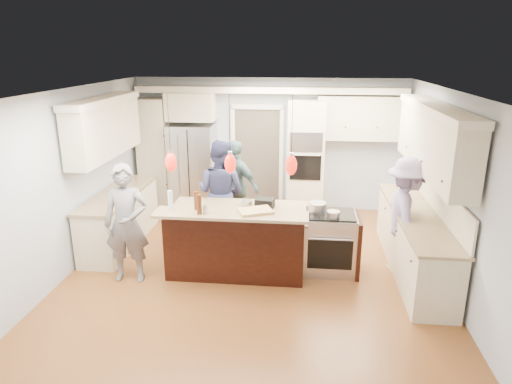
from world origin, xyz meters
TOP-DOWN VIEW (x-y plane):
  - ground_plane at (0.00, 0.00)m, footprint 6.00×6.00m
  - room_shell at (0.00, 0.00)m, footprint 5.54×6.04m
  - refrigerator at (-1.55, 2.64)m, footprint 0.90×0.70m
  - oven_column at (0.75, 2.67)m, footprint 0.72×0.69m
  - back_upper_cabinets at (-0.75, 2.76)m, footprint 5.30×0.61m
  - right_counter_run at (2.44, 0.30)m, footprint 0.64×3.10m
  - left_cabinets at (-2.44, 0.80)m, footprint 0.64×2.30m
  - kitchen_island at (-0.25, 0.07)m, footprint 2.10×1.46m
  - island_range at (1.16, 0.15)m, footprint 0.82×0.71m
  - pendant_lights at (-0.25, -0.51)m, footprint 1.75×0.15m
  - person_bar_end at (-1.77, -0.45)m, footprint 0.67×0.47m
  - person_far_left at (-0.68, 1.03)m, footprint 1.06×0.94m
  - person_far_right at (-0.50, 1.60)m, footprint 1.07×0.85m
  - person_range_side at (2.25, 0.28)m, footprint 0.72×1.18m
  - floor_rug at (2.40, 0.05)m, footprint 0.75×0.95m
  - water_bottle at (-1.09, -0.52)m, footprint 0.09×0.09m
  - beer_bottle_a at (-0.69, -0.48)m, footprint 0.05×0.05m
  - beer_bottle_b at (-0.66, -0.62)m, footprint 0.08×0.08m
  - beer_bottle_c at (-0.74, -0.44)m, footprint 0.07×0.07m
  - drink_can at (-0.58, -0.59)m, footprint 0.08×0.08m
  - cutting_board at (0.08, -0.47)m, footprint 0.53×0.47m
  - pot_large at (0.94, 0.17)m, footprint 0.26×0.26m
  - pot_small at (1.16, -0.02)m, footprint 0.19×0.19m

SIDE VIEW (x-z plane):
  - ground_plane at x=0.00m, z-range 0.00..0.00m
  - floor_rug at x=2.40m, z-range 0.00..0.01m
  - island_range at x=1.16m, z-range 0.00..0.92m
  - kitchen_island at x=-0.25m, z-range -0.08..1.04m
  - person_far_right at x=-0.50m, z-range 0.00..1.69m
  - person_bar_end at x=-1.77m, z-range 0.00..1.74m
  - person_range_side at x=2.25m, z-range 0.00..1.76m
  - refrigerator at x=-1.55m, z-range 0.00..1.80m
  - person_far_left at x=-0.68m, z-range 0.00..1.81m
  - pot_small at x=1.16m, z-range 0.92..1.01m
  - pot_large at x=0.94m, z-range 0.92..1.07m
  - right_counter_run at x=2.44m, z-range -0.20..2.31m
  - left_cabinets at x=-2.44m, z-range -0.20..2.31m
  - cutting_board at x=0.08m, z-range 1.12..1.15m
  - oven_column at x=0.75m, z-range 0.00..2.30m
  - drink_can at x=-0.58m, z-range 1.12..1.24m
  - beer_bottle_a at x=-0.69m, z-range 1.12..1.34m
  - beer_bottle_c at x=-0.74m, z-range 1.12..1.38m
  - beer_bottle_b at x=-0.66m, z-range 1.12..1.39m
  - water_bottle at x=-1.09m, z-range 1.12..1.41m
  - back_upper_cabinets at x=-0.75m, z-range 0.40..2.94m
  - pendant_lights at x=-0.25m, z-range 1.29..2.32m
  - room_shell at x=0.00m, z-range 0.46..3.18m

